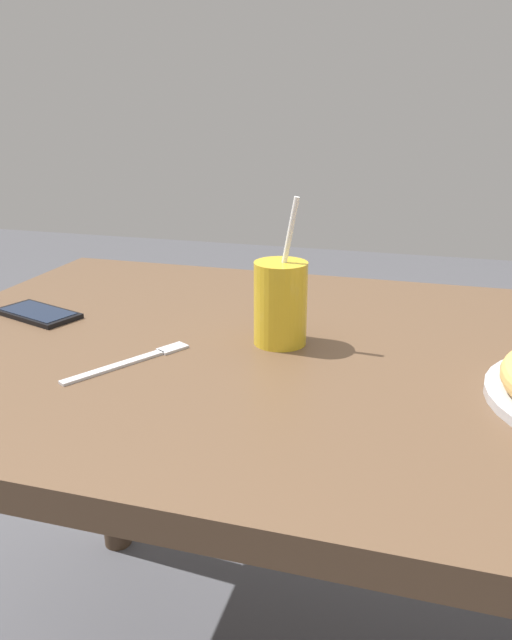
{
  "coord_description": "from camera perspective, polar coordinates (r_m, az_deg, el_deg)",
  "views": [
    {
      "loc": [
        0.17,
        -0.84,
        1.09
      ],
      "look_at": [
        -0.08,
        0.02,
        0.78
      ],
      "focal_mm": 34.42,
      "sensor_mm": 36.0,
      "label": 1
    }
  ],
  "objects": [
    {
      "name": "drink_cup_colored",
      "position": [
        0.92,
        2.29,
        1.61
      ],
      "size": [
        0.08,
        0.08,
        0.22
      ],
      "color": "gold",
      "rests_on": "dining_table"
    },
    {
      "name": "dining_table",
      "position": [
        0.97,
        4.05,
        -8.7
      ],
      "size": [
        1.26,
        0.84,
        0.75
      ],
      "color": "brown",
      "rests_on": "ground"
    },
    {
      "name": "cell_phone",
      "position": [
        1.13,
        -19.61,
        0.58
      ],
      "size": [
        0.17,
        0.12,
        0.01
      ],
      "color": "black",
      "rests_on": "dining_table"
    },
    {
      "name": "fork",
      "position": [
        0.89,
        -11.29,
        -3.72
      ],
      "size": [
        0.12,
        0.18,
        0.0
      ],
      "color": "silver",
      "rests_on": "dining_table"
    }
  ]
}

